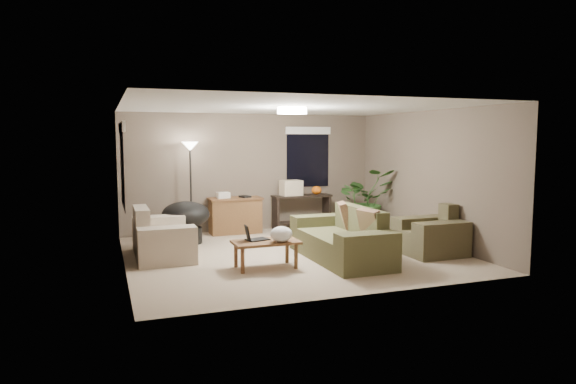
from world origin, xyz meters
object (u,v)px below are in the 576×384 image
object	(u,v)px
loveseat	(161,239)
coffee_table	(266,245)
console_table	(302,209)
cat_scratching_post	(411,232)
papasan_chair	(186,219)
houseplant	(364,207)
desk	(235,215)
main_sofa	(343,241)
armchair	(431,237)
floor_lamp	(190,158)

from	to	relation	value
loveseat	coffee_table	world-z (taller)	loveseat
console_table	cat_scratching_post	bearing A→B (deg)	-56.19
papasan_chair	houseplant	distance (m)	3.78
coffee_table	desk	bearing A→B (deg)	84.82
desk	papasan_chair	distance (m)	1.32
main_sofa	loveseat	size ratio (longest dim) A/B	1.37
console_table	houseplant	bearing A→B (deg)	-30.68
cat_scratching_post	armchair	bearing A→B (deg)	-102.74
coffee_table	floor_lamp	bearing A→B (deg)	102.80
main_sofa	cat_scratching_post	size ratio (longest dim) A/B	4.40
main_sofa	desk	world-z (taller)	main_sofa
cat_scratching_post	loveseat	bearing A→B (deg)	174.60
loveseat	coffee_table	distance (m)	1.94
desk	houseplant	xyz separation A→B (m)	(2.65, -0.69, 0.15)
desk	console_table	distance (m)	1.49
coffee_table	desk	xyz separation A→B (m)	(0.27, 2.97, 0.02)
coffee_table	console_table	world-z (taller)	console_table
armchair	main_sofa	bearing A→B (deg)	174.07
main_sofa	armchair	xyz separation A→B (m)	(1.60, -0.17, 0.00)
floor_lamp	houseplant	world-z (taller)	floor_lamp
floor_lamp	cat_scratching_post	size ratio (longest dim) A/B	3.82
papasan_chair	floor_lamp	bearing A→B (deg)	71.21
loveseat	houseplant	xyz separation A→B (m)	(4.35, 0.97, 0.23)
loveseat	cat_scratching_post	distance (m)	4.61
armchair	houseplant	xyz separation A→B (m)	(-0.03, 2.33, 0.23)
console_table	floor_lamp	xyz separation A→B (m)	(-2.42, -0.08, 1.16)
floor_lamp	cat_scratching_post	distance (m)	4.53
armchair	houseplant	bearing A→B (deg)	90.77
loveseat	armchair	xyz separation A→B (m)	(4.38, -1.36, 0.00)
coffee_table	floor_lamp	distance (m)	3.21
papasan_chair	floor_lamp	xyz separation A→B (m)	(0.20, 0.60, 1.13)
desk	floor_lamp	size ratio (longest dim) A/B	0.58
desk	cat_scratching_post	xyz separation A→B (m)	(2.89, -2.09, -0.16)
coffee_table	papasan_chair	xyz separation A→B (m)	(-0.86, 2.29, 0.11)
armchair	desk	xyz separation A→B (m)	(-2.69, 3.02, 0.08)
armchair	console_table	bearing A→B (deg)	111.56
main_sofa	papasan_chair	world-z (taller)	main_sofa
cat_scratching_post	floor_lamp	bearing A→B (deg)	152.18
main_sofa	desk	size ratio (longest dim) A/B	2.00
desk	papasan_chair	xyz separation A→B (m)	(-1.13, -0.68, 0.09)
loveseat	papasan_chair	xyz separation A→B (m)	(0.57, 0.98, 0.17)
papasan_chair	desk	bearing A→B (deg)	30.95
floor_lamp	armchair	bearing A→B (deg)	-39.17
main_sofa	armchair	world-z (taller)	same
desk	cat_scratching_post	bearing A→B (deg)	-35.86
houseplant	desk	bearing A→B (deg)	165.51
houseplant	console_table	bearing A→B (deg)	149.32
cat_scratching_post	main_sofa	bearing A→B (deg)	-157.16
armchair	desk	distance (m)	4.04
main_sofa	console_table	xyz separation A→B (m)	(0.40, 2.86, 0.14)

